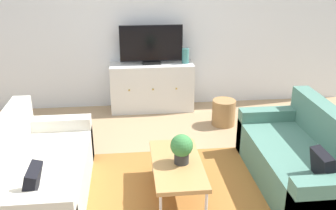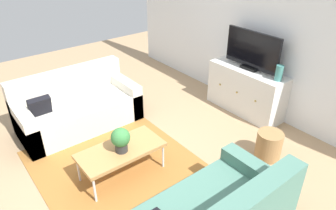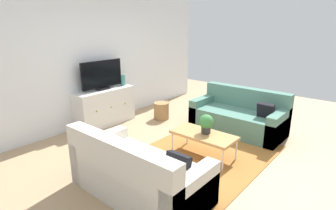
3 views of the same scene
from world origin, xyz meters
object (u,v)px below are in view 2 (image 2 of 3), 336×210
(coffee_table, at_px, (121,151))
(potted_plant, at_px, (121,139))
(couch_left_side, at_px, (76,108))
(flat_screen_tv, at_px, (252,51))
(glass_vase, at_px, (279,73))
(wicker_basket, at_px, (269,145))
(tv_console, at_px, (246,90))

(coffee_table, relative_size, potted_plant, 3.32)
(couch_left_side, relative_size, flat_screen_tv, 1.83)
(glass_vase, xyz_separation_m, wicker_basket, (0.47, -0.72, -0.69))
(couch_left_side, bearing_deg, flat_screen_tv, 60.45)
(flat_screen_tv, distance_m, glass_vase, 0.57)
(coffee_table, distance_m, wicker_basket, 1.95)
(couch_left_side, distance_m, glass_vase, 3.09)
(tv_console, bearing_deg, wicker_basket, -35.49)
(couch_left_side, height_order, tv_console, couch_left_side)
(tv_console, distance_m, wicker_basket, 1.25)
(coffee_table, distance_m, tv_console, 2.44)
(couch_left_side, height_order, coffee_table, couch_left_side)
(flat_screen_tv, height_order, wicker_basket, flat_screen_tv)
(coffee_table, relative_size, glass_vase, 4.42)
(coffee_table, height_order, glass_vase, glass_vase)
(couch_left_side, distance_m, wicker_basket, 2.89)
(potted_plant, relative_size, tv_console, 0.24)
(flat_screen_tv, relative_size, glass_vase, 4.15)
(tv_console, distance_m, flat_screen_tv, 0.68)
(couch_left_side, height_order, potted_plant, couch_left_side)
(couch_left_side, height_order, wicker_basket, couch_left_side)
(potted_plant, bearing_deg, glass_vase, 80.77)
(flat_screen_tv, bearing_deg, coffee_table, -87.80)
(tv_console, height_order, flat_screen_tv, flat_screen_tv)
(couch_left_side, relative_size, potted_plant, 5.71)
(glass_vase, bearing_deg, couch_left_side, -128.55)
(wicker_basket, bearing_deg, couch_left_side, -145.00)
(couch_left_side, xyz_separation_m, tv_console, (1.36, 2.37, 0.10))
(flat_screen_tv, bearing_deg, tv_console, -90.00)
(coffee_table, xyz_separation_m, potted_plant, (0.04, -0.01, 0.20))
(potted_plant, height_order, flat_screen_tv, flat_screen_tv)
(couch_left_side, relative_size, coffee_table, 1.72)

